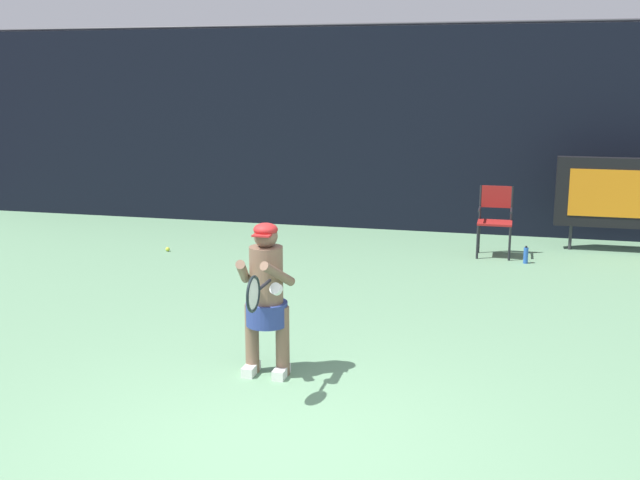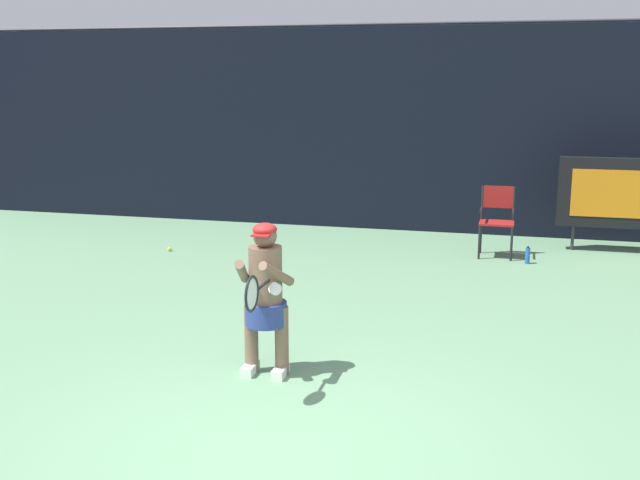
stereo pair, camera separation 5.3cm
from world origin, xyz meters
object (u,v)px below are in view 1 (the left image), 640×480
object	(u,v)px
scoreboard	(629,193)
tennis_racket	(254,293)
water_bottle	(526,255)
tennis_player	(266,294)
umpire_chair	(495,217)
tennis_ball_loose	(168,249)

from	to	relation	value
scoreboard	tennis_racket	bearing A→B (deg)	-118.82
tennis_racket	scoreboard	bearing A→B (deg)	54.99
water_bottle	tennis_player	world-z (taller)	tennis_player
umpire_chair	tennis_ball_loose	xyz separation A→B (m)	(-5.06, -0.98, -0.58)
scoreboard	water_bottle	size ratio (longest dim) A/B	8.30
tennis_player	tennis_racket	bearing A→B (deg)	-79.91
umpire_chair	tennis_ball_loose	bearing A→B (deg)	-169.03
tennis_player	tennis_ball_loose	xyz separation A→B (m)	(-3.15, 4.50, -0.75)
scoreboard	tennis_player	world-z (taller)	scoreboard
scoreboard	tennis_player	xyz separation A→B (m)	(-3.92, -6.23, -0.16)
scoreboard	umpire_chair	bearing A→B (deg)	-159.47
umpire_chair	tennis_racket	bearing A→B (deg)	-106.24
scoreboard	tennis_player	distance (m)	7.36
scoreboard	tennis_racket	xyz separation A→B (m)	(-3.80, -6.91, 0.04)
umpire_chair	water_bottle	distance (m)	0.79
umpire_chair	tennis_racket	xyz separation A→B (m)	(-1.79, -6.15, 0.37)
water_bottle	tennis_player	size ratio (longest dim) A/B	0.18
umpire_chair	water_bottle	xyz separation A→B (m)	(0.48, -0.39, -0.50)
scoreboard	water_bottle	distance (m)	2.08
scoreboard	tennis_ball_loose	xyz separation A→B (m)	(-7.07, -1.73, -0.91)
water_bottle	tennis_ball_loose	size ratio (longest dim) A/B	3.90
tennis_player	umpire_chair	bearing A→B (deg)	70.75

